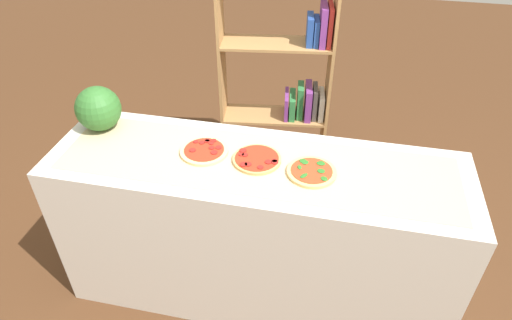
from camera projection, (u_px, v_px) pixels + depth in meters
name	position (u px, v px, depth m)	size (l,w,h in m)	color
ground_plane	(256.00, 286.00, 2.74)	(12.00, 12.00, 0.00)	#4C2D19
counter	(256.00, 232.00, 2.45)	(2.08, 0.62, 0.95)	beige
parchment_paper	(256.00, 163.00, 2.16)	(1.92, 0.49, 0.00)	tan
pizza_pepperoni_0	(204.00, 151.00, 2.23)	(0.24, 0.24, 0.02)	#E5C17F
pizza_pepperoni_1	(257.00, 159.00, 2.17)	(0.24, 0.24, 0.02)	tan
pizza_spinach_2	(312.00, 172.00, 2.09)	(0.23, 0.23, 0.02)	#DBB26B
watermelon	(98.00, 109.00, 2.34)	(0.24, 0.24, 0.24)	#2D6628
bookshelf	(288.00, 88.00, 3.12)	(0.79, 0.36, 1.67)	#A87A47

